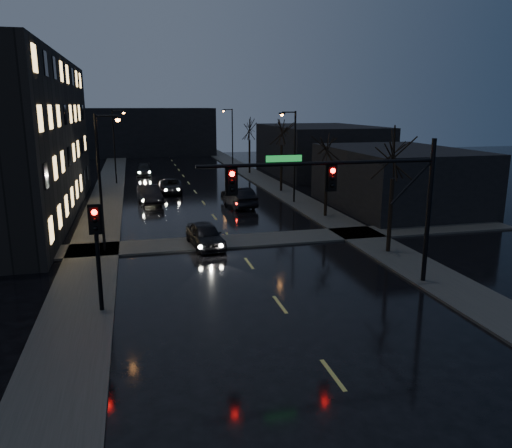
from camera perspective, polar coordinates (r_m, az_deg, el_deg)
ground at (r=15.44m, az=11.78°, el=-20.16°), size 160.00×160.00×0.00m
sidewalk_left at (r=47.33m, az=-16.78°, el=2.60°), size 3.00×140.00×0.12m
sidewalk_right at (r=49.39m, az=3.33°, el=3.59°), size 3.00×140.00×0.12m
sidewalk_cross at (r=31.71m, az=-2.63°, el=-1.98°), size 40.00×3.00×0.12m
commercial_right_near at (r=43.58m, az=15.78°, el=5.04°), size 10.00×14.00×5.00m
commercial_right_far at (r=63.98m, az=7.27°, el=8.40°), size 12.00×18.00×6.00m
far_block at (r=89.66m, az=-12.15°, el=10.26°), size 22.00×10.00×8.00m
signal_mast at (r=22.97m, az=11.45°, el=4.12°), size 11.11×0.41×7.00m
signal_pole_left at (r=21.27m, az=-17.72°, el=-2.11°), size 0.35×0.41×4.53m
tree_near at (r=29.31m, az=15.56°, el=8.52°), size 3.52×3.52×8.08m
tree_mid_a at (r=38.35m, az=8.18°, el=9.33°), size 3.30×3.30×7.58m
tree_mid_b at (r=49.63m, az=2.97°, el=11.25°), size 3.74×3.74×8.59m
tree_far at (r=63.18m, az=-0.76°, el=11.23°), size 3.43×3.43×7.88m
streetlight_l_near at (r=29.78m, az=-17.07°, el=5.70°), size 1.53×0.28×8.00m
streetlight_l_far at (r=56.65m, az=-15.71°, el=9.18°), size 1.53×0.28×8.00m
streetlight_r_mid at (r=43.78m, az=4.19°, el=8.54°), size 1.53×0.28×8.00m
streetlight_r_far at (r=70.89m, az=-2.90°, el=10.41°), size 1.53×0.28×8.00m
oncoming_car_a at (r=30.59m, az=-5.83°, el=-1.27°), size 2.24×4.58×1.50m
oncoming_car_b at (r=45.18m, az=-12.06°, el=3.33°), size 2.21×4.97×1.59m
oncoming_car_c at (r=50.22m, az=-9.76°, el=4.30°), size 2.61×5.08×1.37m
oncoming_car_d at (r=63.73m, az=-12.68°, el=6.05°), size 2.05×4.61×1.32m
lead_car at (r=42.72m, az=-2.00°, el=3.11°), size 2.36×5.25×1.67m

